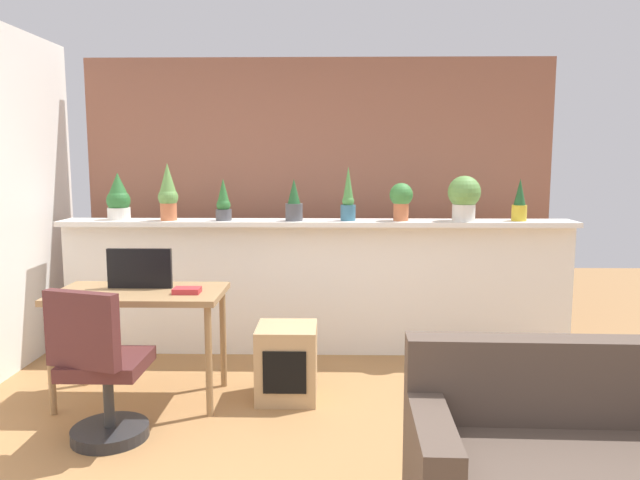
# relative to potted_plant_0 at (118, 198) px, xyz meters

# --- Properties ---
(ground_plane) EXTENTS (12.00, 12.00, 0.00)m
(ground_plane) POSITION_rel_potted_plant_0_xyz_m (1.63, -2.00, -1.29)
(ground_plane) COLOR #9E7042
(divider_wall) EXTENTS (4.16, 0.16, 1.08)m
(divider_wall) POSITION_rel_potted_plant_0_xyz_m (1.63, 0.00, -0.76)
(divider_wall) COLOR white
(divider_wall) RESTS_ON ground
(plant_shelf) EXTENTS (4.16, 0.33, 0.04)m
(plant_shelf) POSITION_rel_potted_plant_0_xyz_m (1.63, -0.04, -0.20)
(plant_shelf) COLOR white
(plant_shelf) RESTS_ON divider_wall
(brick_wall_behind) EXTENTS (4.16, 0.10, 2.50)m
(brick_wall_behind) POSITION_rel_potted_plant_0_xyz_m (1.63, 0.60, -0.04)
(brick_wall_behind) COLOR #935B47
(brick_wall_behind) RESTS_ON ground
(potted_plant_0) EXTENTS (0.19, 0.19, 0.38)m
(potted_plant_0) POSITION_rel_potted_plant_0_xyz_m (0.00, 0.00, 0.00)
(potted_plant_0) COLOR silver
(potted_plant_0) RESTS_ON plant_shelf
(potted_plant_1) EXTENTS (0.16, 0.16, 0.46)m
(potted_plant_1) POSITION_rel_potted_plant_0_xyz_m (0.43, -0.07, 0.05)
(potted_plant_1) COLOR #C66B42
(potted_plant_1) RESTS_ON plant_shelf
(potted_plant_2) EXTENTS (0.13, 0.13, 0.34)m
(potted_plant_2) POSITION_rel_potted_plant_0_xyz_m (0.88, -0.07, -0.03)
(potted_plant_2) COLOR #4C4C51
(potted_plant_2) RESTS_ON plant_shelf
(potted_plant_3) EXTENTS (0.14, 0.14, 0.34)m
(potted_plant_3) POSITION_rel_potted_plant_0_xyz_m (1.45, -0.08, -0.03)
(potted_plant_3) COLOR #4C4C51
(potted_plant_3) RESTS_ON plant_shelf
(potted_plant_4) EXTENTS (0.12, 0.12, 0.44)m
(potted_plant_4) POSITION_rel_potted_plant_0_xyz_m (1.88, -0.05, -0.00)
(potted_plant_4) COLOR #386B84
(potted_plant_4) RESTS_ON plant_shelf
(potted_plant_5) EXTENTS (0.19, 0.19, 0.30)m
(potted_plant_5) POSITION_rel_potted_plant_0_xyz_m (2.31, -0.05, -0.00)
(potted_plant_5) COLOR #C66B42
(potted_plant_5) RESTS_ON plant_shelf
(potted_plant_6) EXTENTS (0.26, 0.26, 0.36)m
(potted_plant_6) POSITION_rel_potted_plant_0_xyz_m (2.81, -0.07, 0.02)
(potted_plant_6) COLOR silver
(potted_plant_6) RESTS_ON plant_shelf
(potted_plant_7) EXTENTS (0.12, 0.12, 0.34)m
(potted_plant_7) POSITION_rel_potted_plant_0_xyz_m (3.26, -0.05, -0.03)
(potted_plant_7) COLOR gold
(potted_plant_7) RESTS_ON plant_shelf
(desk) EXTENTS (1.10, 0.60, 0.75)m
(desk) POSITION_rel_potted_plant_0_xyz_m (0.48, -1.03, -0.63)
(desk) COLOR #99754C
(desk) RESTS_ON ground
(tv_monitor) EXTENTS (0.43, 0.04, 0.27)m
(tv_monitor) POSITION_rel_potted_plant_0_xyz_m (0.46, -0.95, -0.41)
(tv_monitor) COLOR black
(tv_monitor) RESTS_ON desk
(office_chair) EXTENTS (0.50, 0.50, 0.91)m
(office_chair) POSITION_rel_potted_plant_0_xyz_m (0.45, -1.66, -0.91)
(office_chair) COLOR #262628
(office_chair) RESTS_ON ground
(side_cube_shelf) EXTENTS (0.40, 0.41, 0.50)m
(side_cube_shelf) POSITION_rel_potted_plant_0_xyz_m (1.45, -0.99, -1.04)
(side_cube_shelf) COLOR tan
(side_cube_shelf) RESTS_ON ground
(book_on_desk) EXTENTS (0.17, 0.12, 0.04)m
(book_on_desk) POSITION_rel_potted_plant_0_xyz_m (0.81, -1.10, -0.53)
(book_on_desk) COLOR #B22D33
(book_on_desk) RESTS_ON desk
(couch) EXTENTS (1.58, 0.80, 0.80)m
(couch) POSITION_rel_potted_plant_0_xyz_m (2.87, -2.47, -1.01)
(couch) COLOR brown
(couch) RESTS_ON ground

